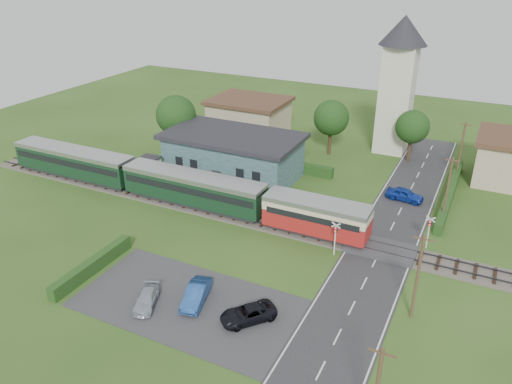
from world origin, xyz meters
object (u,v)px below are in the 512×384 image
at_px(pedestrian_far, 159,175).
at_px(pedestrian_near, 273,197).
at_px(house_west, 249,117).
at_px(car_park_blue, 196,294).
at_px(crossing_signal_near, 335,234).
at_px(station_building, 233,155).
at_px(crossing_signal_far, 429,227).
at_px(church_tower, 399,75).
at_px(car_park_dark, 248,314).
at_px(car_park_silver, 147,299).
at_px(train, 168,182).
at_px(car_on_road, 405,195).
at_px(equipment_hut, 149,168).

bearing_deg(pedestrian_far, pedestrian_near, -82.00).
xyz_separation_m(house_west, car_park_blue, (14.02, -36.53, -2.04)).
height_order(crossing_signal_near, pedestrian_far, crossing_signal_near).
relative_size(station_building, house_west, 1.48).
xyz_separation_m(crossing_signal_near, crossing_signal_far, (7.20, 4.80, 0.00)).
distance_m(church_tower, crossing_signal_near, 29.57).
bearing_deg(car_park_dark, crossing_signal_near, 116.30).
relative_size(car_park_dark, pedestrian_near, 2.18).
relative_size(house_west, pedestrian_far, 6.53).
xyz_separation_m(church_tower, car_park_silver, (-9.15, -41.57, -9.63)).
bearing_deg(car_park_blue, house_west, 96.64).
height_order(train, crossing_signal_far, train).
bearing_deg(crossing_signal_far, car_park_blue, -132.47).
distance_m(car_park_blue, pedestrian_far, 22.61).
height_order(station_building, pedestrian_near, station_building).
relative_size(car_on_road, pedestrian_far, 2.41).
bearing_deg(pedestrian_near, crossing_signal_near, 160.41).
height_order(crossing_signal_far, pedestrian_near, crossing_signal_far).
bearing_deg(car_park_silver, train, 97.40).
bearing_deg(crossing_signal_near, train, 172.93).
relative_size(equipment_hut, crossing_signal_far, 0.78).
height_order(car_park_silver, pedestrian_near, pedestrian_near).
bearing_deg(house_west, pedestrian_far, -94.22).
relative_size(station_building, car_park_silver, 4.49).
height_order(crossing_signal_near, car_park_silver, crossing_signal_near).
height_order(church_tower, pedestrian_far, church_tower).
height_order(station_building, house_west, house_west).
bearing_deg(station_building, car_park_silver, -76.60).
height_order(car_park_blue, car_park_dark, car_park_blue).
distance_m(station_building, house_west, 14.87).
relative_size(equipment_hut, car_on_road, 0.64).
height_order(house_west, car_park_blue, house_west).
bearing_deg(crossing_signal_near, car_on_road, 75.87).
bearing_deg(car_park_blue, pedestrian_near, 79.76).
bearing_deg(crossing_signal_far, equipment_hut, 178.54).
xyz_separation_m(crossing_signal_near, car_park_blue, (-7.38, -11.13, -1.39)).
height_order(car_park_blue, car_park_silver, car_park_blue).
bearing_deg(pedestrian_near, car_on_road, -132.48).
relative_size(house_west, car_on_road, 2.71).
relative_size(crossing_signal_near, car_park_blue, 0.80).
xyz_separation_m(church_tower, crossing_signal_far, (8.60, -23.61, -8.08)).
bearing_deg(car_park_silver, pedestrian_far, 101.46).
distance_m(car_park_blue, pedestrian_near, 16.74).
height_order(equipment_hut, car_park_dark, equipment_hut).
height_order(crossing_signal_near, car_park_dark, crossing_signal_near).
bearing_deg(equipment_hut, car_park_dark, -38.10).
distance_m(crossing_signal_far, car_on_road, 9.78).
distance_m(train, car_park_dark, 21.59).
distance_m(train, car_park_silver, 17.98).
relative_size(church_tower, car_park_silver, 4.94).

